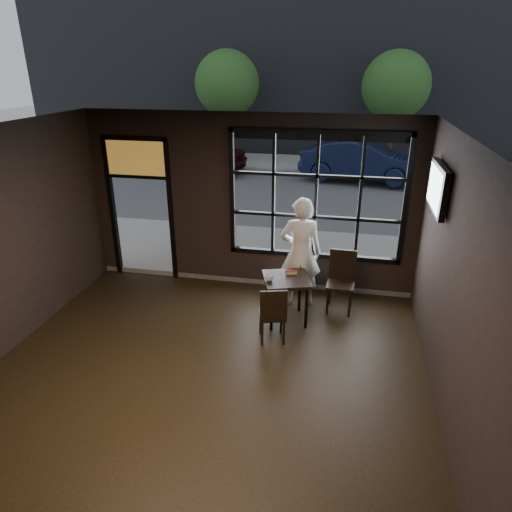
% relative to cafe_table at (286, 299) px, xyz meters
% --- Properties ---
extents(floor, '(6.00, 7.00, 0.02)m').
position_rel_cafe_table_xyz_m(floor, '(-0.88, -2.29, -0.40)').
color(floor, black).
rests_on(floor, ground).
extents(ceiling, '(6.00, 7.00, 0.02)m').
position_rel_cafe_table_xyz_m(ceiling, '(-0.88, -2.29, 2.82)').
color(ceiling, black).
rests_on(ceiling, ground).
extents(wall_right, '(0.04, 7.00, 3.20)m').
position_rel_cafe_table_xyz_m(wall_right, '(2.12, -2.29, 1.21)').
color(wall_right, black).
rests_on(wall_right, ground).
extents(window_frame, '(3.06, 0.12, 2.28)m').
position_rel_cafe_table_xyz_m(window_frame, '(0.32, 1.21, 1.41)').
color(window_frame, black).
rests_on(window_frame, ground).
extents(stained_transom, '(1.20, 0.06, 0.70)m').
position_rel_cafe_table_xyz_m(stained_transom, '(-2.98, 1.21, 1.96)').
color(stained_transom, orange).
rests_on(stained_transom, ground).
extents(street_asphalt, '(60.00, 41.00, 0.04)m').
position_rel_cafe_table_xyz_m(street_asphalt, '(-0.88, 21.71, -0.41)').
color(street_asphalt, '#545456').
rests_on(street_asphalt, ground).
extents(cafe_table, '(0.90, 0.90, 0.78)m').
position_rel_cafe_table_xyz_m(cafe_table, '(0.00, 0.00, 0.00)').
color(cafe_table, black).
rests_on(cafe_table, floor).
extents(chair_near, '(0.50, 0.50, 0.93)m').
position_rel_cafe_table_xyz_m(chair_near, '(-0.13, -0.61, 0.07)').
color(chair_near, black).
rests_on(chair_near, floor).
extents(chair_window, '(0.48, 0.48, 1.05)m').
position_rel_cafe_table_xyz_m(chair_window, '(0.86, 0.51, 0.13)').
color(chair_window, black).
rests_on(chair_window, floor).
extents(man, '(0.76, 0.54, 1.94)m').
position_rel_cafe_table_xyz_m(man, '(0.14, 0.62, 0.58)').
color(man, white).
rests_on(man, floor).
extents(hotdog, '(0.22, 0.14, 0.06)m').
position_rel_cafe_table_xyz_m(hotdog, '(0.06, 0.16, 0.41)').
color(hotdog, tan).
rests_on(hotdog, cafe_table).
extents(cup, '(0.17, 0.17, 0.10)m').
position_rel_cafe_table_xyz_m(cup, '(-0.26, -0.15, 0.43)').
color(cup, silver).
rests_on(cup, cafe_table).
extents(tv, '(0.12, 1.09, 0.64)m').
position_rel_cafe_table_xyz_m(tv, '(2.05, -0.12, 1.99)').
color(tv, black).
rests_on(tv, wall_right).
extents(navy_car, '(4.44, 2.19, 1.40)m').
position_rel_cafe_table_xyz_m(navy_car, '(1.28, 9.90, 0.41)').
color(navy_car, black).
rests_on(navy_car, street_asphalt).
extents(maroon_car, '(4.52, 2.13, 1.49)m').
position_rel_cafe_table_xyz_m(maroon_car, '(-5.18, 10.28, 0.46)').
color(maroon_car, black).
rests_on(maroon_car, street_asphalt).
extents(tree_left, '(2.62, 2.62, 4.48)m').
position_rel_cafe_table_xyz_m(tree_left, '(-4.28, 12.61, 2.76)').
color(tree_left, '#332114').
rests_on(tree_left, street_asphalt).
extents(tree_right, '(2.60, 2.60, 4.44)m').
position_rel_cafe_table_xyz_m(tree_right, '(2.37, 12.77, 2.74)').
color(tree_right, '#332114').
rests_on(tree_right, street_asphalt).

